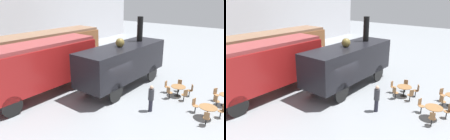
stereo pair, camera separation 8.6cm
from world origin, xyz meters
The scene contains 17 objects.
ground_plane centered at (0.00, 0.00, 0.00)m, with size 80.00×80.00×0.00m, color gray.
passenger_coach_wooden centered at (0.73, 8.35, 2.22)m, with size 10.48×2.82×3.60m.
streamlined_locomotive centered at (-2.26, 4.29, 2.25)m, with size 10.74×2.41×3.76m.
steam_locomotive centered at (1.96, 0.83, 2.05)m, with size 8.07×2.56×5.15m.
cafe_table_near centered at (1.21, -5.69, 0.59)m, with size 0.98×0.98×0.72m.
cafe_table_mid centered at (3.00, -3.18, 0.59)m, with size 0.99×0.99×0.71m.
cafe_chair_0 centered at (1.79, -6.33, 0.51)m, with size 0.40×0.40×0.87m.
cafe_chair_1 centered at (1.47, -4.87, 0.51)m, with size 0.37×0.39×0.87m.
cafe_chair_2 centered at (0.36, -5.87, 0.51)m, with size 0.38×0.36×0.87m.
cafe_chair_3 centered at (2.18, -2.89, 0.51)m, with size 0.39×0.37×0.87m.
cafe_chair_4 centered at (2.47, -3.87, 0.51)m, with size 0.40×0.40×0.87m.
cafe_chair_5 centered at (3.48, -3.90, 0.51)m, with size 0.40×0.40×0.87m.
cafe_chair_6 centered at (3.83, -2.94, 0.51)m, with size 0.39×0.37×0.87m.
cafe_chair_7 centered at (3.02, -2.32, 0.51)m, with size 0.36×0.36×0.87m.
cafe_chair_9 centered at (3.88, -5.44, 0.51)m, with size 0.39×0.40×0.87m.
cafe_chair_10 centered at (2.82, -5.73, 0.51)m, with size 0.40×0.39×0.87m.
visitor_person centered at (-0.10, -2.75, 0.92)m, with size 0.34×0.34×1.69m.
Camera 1 is at (-10.76, -8.34, 6.71)m, focal length 35.00 mm.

